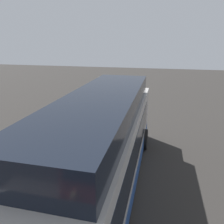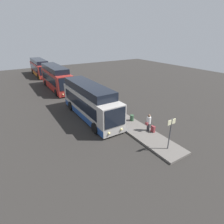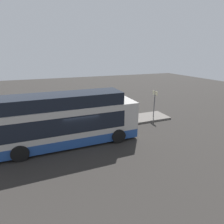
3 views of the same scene
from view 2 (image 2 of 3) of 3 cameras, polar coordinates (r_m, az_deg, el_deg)
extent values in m
plane|color=#2B2826|center=(20.21, -6.47, -2.56)|extent=(80.00, 80.00, 0.00)
cube|color=#605B56|center=(21.40, 0.31, -0.54)|extent=(20.00, 2.45, 0.19)
cube|color=#B2ADA8|center=(20.31, -7.13, 2.55)|extent=(10.56, 2.53, 2.85)
cube|color=#23478C|center=(20.73, -6.98, -0.22)|extent=(10.50, 2.55, 0.70)
cube|color=black|center=(20.42, -7.50, 3.67)|extent=(8.66, 2.56, 1.26)
cube|color=black|center=(15.89, 1.09, -1.97)|extent=(0.06, 2.23, 1.83)
sphere|color=#F9E58C|center=(16.87, 3.08, -5.68)|extent=(0.24, 0.24, 0.24)
sphere|color=#F9E58C|center=(16.21, -0.99, -6.99)|extent=(0.24, 0.24, 0.24)
cylinder|color=black|center=(18.45, 1.44, -3.22)|extent=(1.10, 0.30, 1.10)
cylinder|color=black|center=(17.34, -5.59, -5.24)|extent=(1.10, 0.30, 1.10)
cylinder|color=black|center=(23.97, -7.66, 3.18)|extent=(1.10, 0.30, 1.10)
cylinder|color=black|center=(23.12, -13.34, 1.93)|extent=(1.10, 0.30, 1.10)
cube|color=black|center=(20.08, -7.93, 7.88)|extent=(8.97, 2.33, 0.88)
cube|color=maroon|center=(32.72, -17.73, 10.04)|extent=(10.96, 2.49, 3.04)
cube|color=#B2231E|center=(33.00, -17.48, 8.07)|extent=(10.91, 2.51, 0.70)
cube|color=black|center=(32.90, -17.94, 10.74)|extent=(8.99, 2.52, 1.34)
cube|color=black|center=(27.47, -14.69, 8.83)|extent=(0.06, 2.19, 1.95)
sphere|color=#F9E58C|center=(28.07, -13.03, 6.08)|extent=(0.24, 0.24, 0.24)
sphere|color=#F9E58C|center=(27.68, -15.69, 5.54)|extent=(0.24, 0.24, 0.24)
cylinder|color=black|center=(29.90, -13.19, 6.94)|extent=(1.06, 0.30, 1.06)
cylinder|color=black|center=(29.24, -17.79, 6.03)|extent=(1.06, 0.30, 1.06)
cylinder|color=black|center=(36.50, -17.07, 9.57)|extent=(1.06, 0.30, 1.06)
cylinder|color=black|center=(35.96, -20.90, 8.85)|extent=(1.06, 0.30, 1.06)
cube|color=black|center=(32.77, -18.37, 13.44)|extent=(9.32, 2.29, 0.82)
cube|color=maroon|center=(45.69, -22.41, 12.87)|extent=(10.35, 2.55, 2.67)
cube|color=orange|center=(45.86, -22.22, 11.67)|extent=(10.30, 2.57, 0.70)
cube|color=black|center=(45.89, -22.54, 13.30)|extent=(8.48, 2.58, 1.18)
cube|color=black|center=(40.59, -21.02, 12.43)|extent=(0.06, 2.25, 1.71)
sphere|color=#F9E58C|center=(40.95, -19.78, 10.87)|extent=(0.24, 0.24, 0.24)
sphere|color=#F9E58C|center=(40.68, -21.71, 10.51)|extent=(0.24, 0.24, 0.24)
cylinder|color=black|center=(42.72, -19.56, 11.25)|extent=(1.06, 0.30, 1.06)
cylinder|color=black|center=(42.25, -22.95, 10.61)|extent=(1.06, 0.30, 1.06)
cylinder|color=black|center=(49.19, -21.51, 12.51)|extent=(1.06, 0.30, 1.06)
cylinder|color=black|center=(48.78, -24.47, 11.95)|extent=(1.06, 0.30, 1.06)
cube|color=black|center=(45.84, -22.87, 15.07)|extent=(8.79, 2.35, 0.82)
cylinder|color=#4C476B|center=(19.39, 3.56, -1.77)|extent=(0.40, 0.40, 0.77)
cylinder|color=#CC6B8C|center=(19.09, 3.62, 0.17)|extent=(0.57, 0.57, 0.67)
sphere|color=#9E7051|center=(18.91, 3.65, 1.44)|extent=(0.25, 0.25, 0.25)
cube|color=maroon|center=(18.92, 3.73, -1.00)|extent=(0.25, 0.31, 0.24)
cylinder|color=gray|center=(20.64, 1.29, 0.02)|extent=(0.41, 0.41, 0.82)
cylinder|color=#CC6B8C|center=(20.34, 1.31, 1.99)|extent=(0.58, 0.58, 0.71)
sphere|color=beige|center=(20.16, 1.32, 3.27)|extent=(0.27, 0.27, 0.27)
cube|color=#334C7F|center=(20.59, 0.52, 1.35)|extent=(0.26, 0.31, 0.24)
cylinder|color=#2D2D33|center=(17.79, 11.74, -4.73)|extent=(0.33, 0.33, 0.79)
cylinder|color=silver|center=(17.45, 11.94, -2.60)|extent=(0.47, 0.47, 0.69)
sphere|color=brown|center=(17.25, 12.07, -1.20)|extent=(0.26, 0.26, 0.26)
cube|color=maroon|center=(17.36, 11.26, -3.78)|extent=(0.30, 0.19, 0.24)
cube|color=maroon|center=(17.65, 13.24, -5.42)|extent=(0.41, 0.22, 0.63)
cylinder|color=black|center=(17.45, 13.37, -4.17)|extent=(0.02, 0.02, 0.24)
cylinder|color=#4C4C51|center=(15.01, 18.34, -6.93)|extent=(0.10, 0.10, 2.78)
cube|color=beige|center=(14.49, 18.91, -3.09)|extent=(0.04, 0.85, 0.43)
cylinder|color=#2D4C33|center=(19.51, 6.49, -1.89)|extent=(0.44, 0.44, 0.65)
camera|label=1|loc=(25.53, -19.30, 15.29)|focal=35.00mm
camera|label=3|loc=(19.25, -46.62, 9.62)|focal=28.00mm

